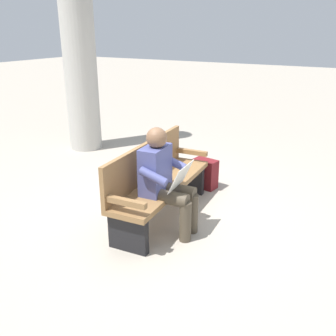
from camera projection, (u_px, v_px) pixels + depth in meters
name	position (u px, v px, depth m)	size (l,w,h in m)	color
ground_plane	(163.00, 216.00, 4.51)	(40.00, 40.00, 0.00)	#A89E8E
bench_near	(157.00, 180.00, 4.38)	(1.83, 0.62, 0.90)	olive
person_seated	(165.00, 179.00, 3.99)	(0.59, 0.59, 1.18)	#474C84
backpack	(205.00, 174.00, 5.28)	(0.28, 0.36, 0.41)	maroon
support_pillar	(78.00, 33.00, 6.40)	(0.58, 0.58, 4.11)	#B2AFA8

